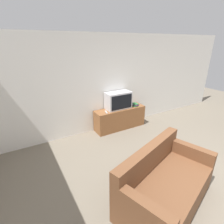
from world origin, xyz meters
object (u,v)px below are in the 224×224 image
(book_stack, at_px, (135,105))
(remote_on_stand, at_px, (106,112))
(couch, at_px, (165,186))
(television, at_px, (118,100))
(tv_stand, at_px, (120,118))

(book_stack, height_order, remote_on_stand, book_stack)
(couch, bearing_deg, television, 56.06)
(book_stack, bearing_deg, couch, -117.48)
(couch, height_order, remote_on_stand, couch)
(tv_stand, xyz_separation_m, book_stack, (0.49, -0.05, 0.34))
(couch, bearing_deg, remote_on_stand, 65.44)
(television, distance_m, book_stack, 0.58)
(tv_stand, bearing_deg, book_stack, -6.01)
(tv_stand, bearing_deg, television, 145.21)
(couch, distance_m, remote_on_stand, 2.48)
(remote_on_stand, bearing_deg, tv_stand, 9.45)
(television, bearing_deg, tv_stand, -34.79)
(tv_stand, xyz_separation_m, couch, (-0.80, -2.53, 0.00))
(couch, xyz_separation_m, remote_on_stand, (0.30, 2.44, 0.32))
(tv_stand, height_order, remote_on_stand, remote_on_stand)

